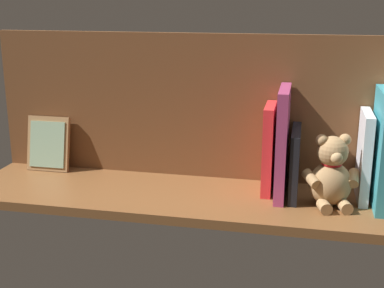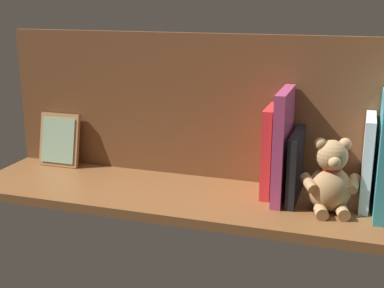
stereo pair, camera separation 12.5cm
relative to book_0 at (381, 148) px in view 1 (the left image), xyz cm
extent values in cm
cube|color=brown|center=(42.85, 2.47, -14.21)|extent=(110.80, 30.35, 2.20)
cube|color=brown|center=(42.85, -10.45, 5.54)|extent=(110.80, 1.50, 37.29)
cube|color=teal|center=(0.00, 0.00, 0.00)|extent=(2.24, 18.61, 26.22)
cube|color=silver|center=(3.07, -2.51, -2.74)|extent=(2.12, 13.58, 20.74)
ellipsoid|color=tan|center=(10.55, 3.42, -8.05)|extent=(11.45, 10.72, 10.13)
sphere|color=tan|center=(10.55, 3.42, -0.37)|extent=(6.96, 6.96, 6.96)
sphere|color=tan|center=(8.02, 2.78, 2.24)|extent=(2.69, 2.69, 2.69)
sphere|color=tan|center=(13.08, 4.07, 2.24)|extent=(2.69, 2.69, 2.69)
sphere|color=tan|center=(9.82, 6.29, -0.89)|extent=(2.69, 2.69, 2.69)
cylinder|color=tan|center=(5.58, 3.46, -6.27)|extent=(2.86, 5.19, 3.75)
cylinder|color=tan|center=(14.90, 5.84, -6.27)|extent=(4.76, 5.45, 3.75)
cylinder|color=tan|center=(7.28, 7.03, -11.76)|extent=(3.54, 4.34, 2.69)
cylinder|color=tan|center=(11.70, 8.16, -11.76)|extent=(3.54, 4.34, 2.69)
torus|color=red|center=(10.55, 3.42, -3.14)|extent=(5.62, 5.62, 0.79)
cube|color=black|center=(18.73, -1.22, -5.00)|extent=(2.02, 16.17, 16.22)
cube|color=#B23F72|center=(21.82, -0.95, -0.17)|extent=(2.39, 16.72, 25.87)
cube|color=red|center=(25.09, -3.09, -2.43)|extent=(2.36, 12.42, 21.35)
cube|color=#A87A4C|center=(84.98, -6.88, -5.84)|extent=(11.87, 4.42, 14.80)
cube|color=#8CAD8C|center=(84.98, -6.16, -5.84)|extent=(9.97, 3.08, 12.29)
camera|label=1|loc=(17.36, 120.10, 33.15)|focal=49.37mm
camera|label=2|loc=(5.31, 116.83, 33.15)|focal=49.37mm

